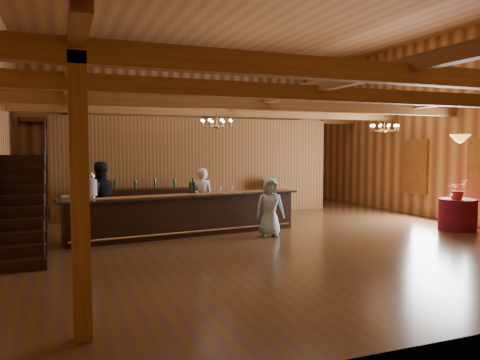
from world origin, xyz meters
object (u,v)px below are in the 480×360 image
object	(u,v)px
round_table	(458,215)
chandelier_left	(217,123)
backbar_shelf	(146,204)
pendant_lamp	(460,138)
floor_plant	(269,194)
guest	(270,207)
raffle_drum	(268,184)
tasting_bar	(187,215)
beverage_dispenser	(91,186)
chandelier_right	(384,127)
staff_second	(99,199)
bartender	(202,199)

from	to	relation	value
round_table	chandelier_left	bearing A→B (deg)	161.96
backbar_shelf	pendant_lamp	xyz separation A→B (m)	(7.33, -4.64, 1.93)
pendant_lamp	chandelier_left	bearing A→B (deg)	161.96
round_table	floor_plant	distance (m)	5.74
pendant_lamp	guest	distance (m)	5.31
backbar_shelf	chandelier_left	xyz separation A→B (m)	(1.35, -2.69, 2.31)
pendant_lamp	raffle_drum	bearing A→B (deg)	155.31
raffle_drum	tasting_bar	bearing A→B (deg)	-174.86
backbar_shelf	floor_plant	distance (m)	4.06
raffle_drum	floor_plant	xyz separation A→B (m)	(1.23, 2.64, -0.56)
raffle_drum	round_table	world-z (taller)	raffle_drum
floor_plant	pendant_lamp	bearing A→B (deg)	-55.19
beverage_dispenser	round_table	distance (m)	9.23
chandelier_left	floor_plant	xyz separation A→B (m)	(2.70, 2.77, -2.16)
chandelier_right	guest	size ratio (longest dim) A/B	0.56
backbar_shelf	guest	xyz separation A→B (m)	(2.39, -3.64, 0.24)
staff_second	bartender	bearing A→B (deg)	167.72
backbar_shelf	round_table	world-z (taller)	backbar_shelf
raffle_drum	chandelier_left	xyz separation A→B (m)	(-1.47, -0.12, 1.60)
tasting_bar	chandelier_left	distance (m)	2.41
bartender	staff_second	bearing A→B (deg)	14.81
beverage_dispenser	bartender	xyz separation A→B (m)	(2.83, 0.87, -0.48)
beverage_dispenser	staff_second	world-z (taller)	staff_second
backbar_shelf	chandelier_right	distance (m)	7.48
bartender	staff_second	xyz separation A→B (m)	(-2.60, 0.00, 0.10)
backbar_shelf	round_table	distance (m)	8.67
backbar_shelf	staff_second	distance (m)	2.59
raffle_drum	bartender	world-z (taller)	bartender
tasting_bar	pendant_lamp	size ratio (longest dim) A/B	6.76
backbar_shelf	bartender	distance (m)	2.40
bartender	chandelier_right	bearing A→B (deg)	-168.24
beverage_dispenser	bartender	distance (m)	3.01
floor_plant	beverage_dispenser	bearing A→B (deg)	-152.15
chandelier_left	chandelier_right	size ratio (longest dim) A/B	1.00
tasting_bar	raffle_drum	distance (m)	2.39
chandelier_left	bartender	bearing A→B (deg)	110.66
backbar_shelf	guest	bearing A→B (deg)	-50.07
bartender	floor_plant	bearing A→B (deg)	-128.53
backbar_shelf	round_table	xyz separation A→B (m)	(7.33, -4.64, -0.06)
chandelier_right	pendant_lamp	bearing A→B (deg)	-74.28
staff_second	guest	size ratio (longest dim) A/B	1.27
raffle_drum	guest	xyz separation A→B (m)	(-0.43, -1.08, -0.47)
tasting_bar	beverage_dispenser	world-z (taller)	beverage_dispenser
round_table	staff_second	xyz separation A→B (m)	(-8.80, 2.55, 0.50)
tasting_bar	guest	bearing A→B (deg)	-31.42
round_table	chandelier_right	world-z (taller)	chandelier_right
tasting_bar	guest	xyz separation A→B (m)	(1.86, -0.87, 0.20)
tasting_bar	bartender	xyz separation A→B (m)	(0.59, 0.68, 0.30)
beverage_dispenser	chandelier_left	xyz separation A→B (m)	(3.06, 0.28, 1.49)
chandelier_left	backbar_shelf	bearing A→B (deg)	116.67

